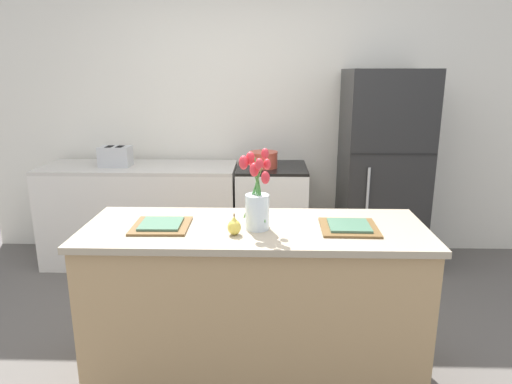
{
  "coord_description": "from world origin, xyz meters",
  "views": [
    {
      "loc": [
        0.07,
        -2.27,
        1.68
      ],
      "look_at": [
        0.0,
        0.25,
        1.01
      ],
      "focal_mm": 32.0,
      "sensor_mm": 36.0,
      "label": 1
    }
  ],
  "objects_px": {
    "toaster": "(115,156)",
    "plate_setting_right": "(349,227)",
    "refrigerator": "(382,171)",
    "plate_setting_left": "(161,225)",
    "pear_figurine": "(234,226)",
    "flower_vase": "(257,199)",
    "cooking_pot": "(264,160)",
    "stove_range": "(271,215)"
  },
  "relations": [
    {
      "from": "flower_vase",
      "to": "plate_setting_right",
      "type": "distance_m",
      "value": 0.5
    },
    {
      "from": "refrigerator",
      "to": "flower_vase",
      "type": "xyz_separation_m",
      "value": [
        -1.04,
        -1.64,
        0.2
      ]
    },
    {
      "from": "plate_setting_right",
      "to": "cooking_pot",
      "type": "bearing_deg",
      "value": 106.28
    },
    {
      "from": "plate_setting_left",
      "to": "pear_figurine",
      "type": "bearing_deg",
      "value": -15.19
    },
    {
      "from": "plate_setting_right",
      "to": "refrigerator",
      "type": "bearing_deg",
      "value": 70.93
    },
    {
      "from": "plate_setting_right",
      "to": "cooking_pot",
      "type": "xyz_separation_m",
      "value": [
        -0.46,
        1.57,
        0.05
      ]
    },
    {
      "from": "plate_setting_right",
      "to": "pear_figurine",
      "type": "bearing_deg",
      "value": -169.73
    },
    {
      "from": "refrigerator",
      "to": "plate_setting_left",
      "type": "height_order",
      "value": "refrigerator"
    },
    {
      "from": "flower_vase",
      "to": "pear_figurine",
      "type": "height_order",
      "value": "flower_vase"
    },
    {
      "from": "flower_vase",
      "to": "plate_setting_left",
      "type": "height_order",
      "value": "flower_vase"
    },
    {
      "from": "refrigerator",
      "to": "cooking_pot",
      "type": "relative_size",
      "value": 7.03
    },
    {
      "from": "stove_range",
      "to": "toaster",
      "type": "height_order",
      "value": "toaster"
    },
    {
      "from": "refrigerator",
      "to": "plate_setting_right",
      "type": "distance_m",
      "value": 1.72
    },
    {
      "from": "pear_figurine",
      "to": "plate_setting_left",
      "type": "xyz_separation_m",
      "value": [
        -0.39,
        0.11,
        -0.03
      ]
    },
    {
      "from": "stove_range",
      "to": "plate_setting_right",
      "type": "height_order",
      "value": "plate_setting_right"
    },
    {
      "from": "plate_setting_left",
      "to": "cooking_pot",
      "type": "distance_m",
      "value": 1.66
    },
    {
      "from": "stove_range",
      "to": "pear_figurine",
      "type": "distance_m",
      "value": 1.81
    },
    {
      "from": "toaster",
      "to": "cooking_pot",
      "type": "bearing_deg",
      "value": -1.26
    },
    {
      "from": "stove_range",
      "to": "pear_figurine",
      "type": "height_order",
      "value": "pear_figurine"
    },
    {
      "from": "toaster",
      "to": "stove_range",
      "type": "bearing_deg",
      "value": 0.97
    },
    {
      "from": "plate_setting_right",
      "to": "toaster",
      "type": "bearing_deg",
      "value": 137.36
    },
    {
      "from": "refrigerator",
      "to": "pear_figurine",
      "type": "distance_m",
      "value": 2.08
    },
    {
      "from": "plate_setting_left",
      "to": "flower_vase",
      "type": "bearing_deg",
      "value": -1.38
    },
    {
      "from": "pear_figurine",
      "to": "toaster",
      "type": "bearing_deg",
      "value": 124.03
    },
    {
      "from": "plate_setting_left",
      "to": "cooking_pot",
      "type": "xyz_separation_m",
      "value": [
        0.52,
        1.57,
        0.05
      ]
    },
    {
      "from": "stove_range",
      "to": "plate_setting_left",
      "type": "height_order",
      "value": "plate_setting_left"
    },
    {
      "from": "flower_vase",
      "to": "cooking_pot",
      "type": "distance_m",
      "value": 1.59
    },
    {
      "from": "flower_vase",
      "to": "refrigerator",
      "type": "bearing_deg",
      "value": 57.63
    },
    {
      "from": "toaster",
      "to": "plate_setting_right",
      "type": "bearing_deg",
      "value": -42.64
    },
    {
      "from": "toaster",
      "to": "pear_figurine",
      "type": "bearing_deg",
      "value": -55.97
    },
    {
      "from": "stove_range",
      "to": "plate_setting_right",
      "type": "relative_size",
      "value": 2.99
    },
    {
      "from": "refrigerator",
      "to": "cooking_pot",
      "type": "xyz_separation_m",
      "value": [
        -1.02,
        -0.05,
        0.1
      ]
    },
    {
      "from": "pear_figurine",
      "to": "refrigerator",
      "type": "bearing_deg",
      "value": 56.45
    },
    {
      "from": "plate_setting_right",
      "to": "toaster",
      "type": "xyz_separation_m",
      "value": [
        -1.74,
        1.6,
        0.07
      ]
    },
    {
      "from": "toaster",
      "to": "cooking_pot",
      "type": "distance_m",
      "value": 1.28
    },
    {
      "from": "refrigerator",
      "to": "plate_setting_right",
      "type": "xyz_separation_m",
      "value": [
        -0.56,
        -1.62,
        0.05
      ]
    },
    {
      "from": "stove_range",
      "to": "cooking_pot",
      "type": "height_order",
      "value": "cooking_pot"
    },
    {
      "from": "pear_figurine",
      "to": "plate_setting_right",
      "type": "relative_size",
      "value": 0.37
    },
    {
      "from": "pear_figurine",
      "to": "toaster",
      "type": "relative_size",
      "value": 0.39
    },
    {
      "from": "pear_figurine",
      "to": "cooking_pot",
      "type": "relative_size",
      "value": 0.46
    },
    {
      "from": "toaster",
      "to": "flower_vase",
      "type": "bearing_deg",
      "value": -51.93
    },
    {
      "from": "pear_figurine",
      "to": "plate_setting_right",
      "type": "height_order",
      "value": "pear_figurine"
    }
  ]
}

